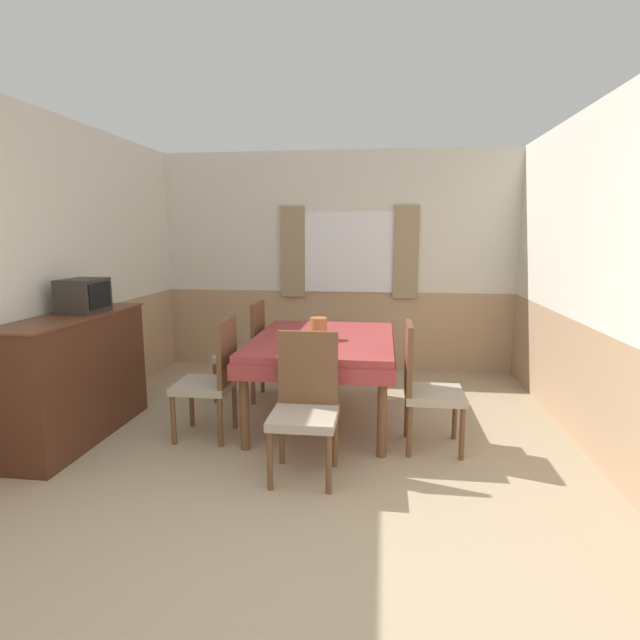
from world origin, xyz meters
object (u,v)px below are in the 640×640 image
chair_left_far (246,348)px  sideboard (76,376)px  chair_right_near (424,384)px  chair_head_near (305,402)px  chair_left_near (213,376)px  tv (84,296)px  dining_table (323,349)px  vase (319,328)px

chair_left_far → sideboard: (-1.08, -1.14, -0.00)m
chair_right_near → sideboard: size_ratio=0.67×
chair_right_near → sideboard: (-2.75, -0.15, -0.00)m
chair_head_near → chair_left_near: same height
chair_right_near → chair_left_near: bearing=-90.0°
tv → sideboard: bearing=-97.1°
dining_table → chair_left_far: chair_left_far is taller
chair_head_near → tv: (-1.90, 0.54, 0.63)m
chair_head_near → sideboard: sideboard is taller
chair_left_far → chair_head_near: size_ratio=1.00×
sideboard → tv: tv is taller
chair_left_near → chair_head_near: bearing=-122.3°
sideboard → vase: 2.00m
dining_table → chair_head_near: chair_head_near is taller
chair_head_near → sideboard: size_ratio=0.67×
dining_table → chair_left_far: size_ratio=1.65×
chair_left_far → vase: (0.80, -0.57, 0.33)m
dining_table → chair_left_near: bearing=-149.4°
sideboard → vase: size_ratio=7.98×
chair_left_far → vase: size_ratio=5.32×
chair_left_near → vase: size_ratio=5.32×
dining_table → chair_right_near: chair_right_near is taller
chair_right_near → tv: tv is taller
chair_left_far → vase: 1.04m
chair_head_near → sideboard: 1.95m
sideboard → chair_left_far: bearing=46.5°
chair_left_far → chair_left_near: 0.99m
dining_table → chair_right_near: (0.83, -0.49, -0.14)m
vase → tv: bearing=-167.6°
chair_head_near → chair_left_near: size_ratio=1.00×
chair_left_far → chair_left_near: same height
dining_table → chair_right_near: 0.98m
chair_head_near → sideboard: (-1.92, 0.38, -0.00)m
chair_left_near → sideboard: sideboard is taller
chair_left_far → tv: (-1.06, -0.98, 0.63)m
dining_table → chair_head_near: (0.00, -1.02, -0.14)m
chair_right_near → tv: 2.80m
chair_head_near → vase: size_ratio=5.32×
tv → chair_left_near: bearing=-0.4°
chair_left_far → vase: bearing=-125.4°
dining_table → chair_left_far: bearing=149.4°
dining_table → vase: 0.21m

